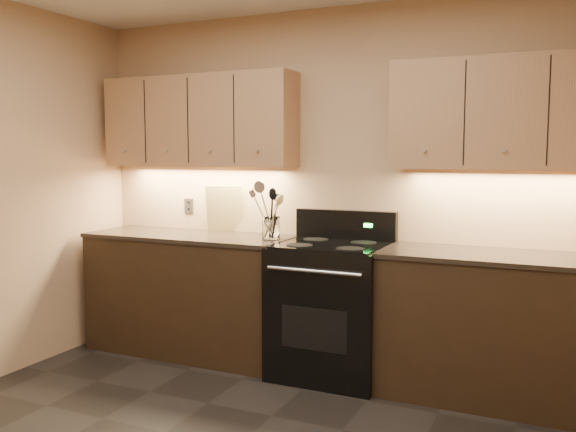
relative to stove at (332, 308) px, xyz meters
The scene contains 14 objects.
wall_back 0.88m from the stove, 104.10° to the left, with size 4.00×0.04×2.60m, color tan.
counter_left 1.18m from the stove, behind, with size 1.62×0.62×0.93m.
counter_right 1.10m from the stove, ahead, with size 1.46×0.62×0.93m.
stove is the anchor object (origin of this frame).
upper_cab_left 1.78m from the stove, behind, with size 1.60×0.30×0.70m, color #A17950.
upper_cab_right 1.73m from the stove, ahead, with size 1.44×0.30×0.70m, color #A17950.
outlet_plate 1.55m from the stove, 167.24° to the left, with size 0.09×0.01×0.12m, color #B2B5BA.
utensil_crock 0.73m from the stove, behind, with size 0.14×0.14×0.16m.
cutting_board 1.23m from the stove, 164.79° to the left, with size 0.30×0.02×0.38m, color tan.
wooden_spoon 0.83m from the stove, behind, with size 0.06×0.06×0.32m, color tan, non-canonical shape.
black_spoon 0.83m from the stove, behind, with size 0.06×0.06×0.35m, color black, non-canonical shape.
black_turner 0.79m from the stove, behind, with size 0.08×0.08×0.33m, color black, non-canonical shape.
steel_spatula 0.82m from the stove, behind, with size 0.08×0.08×0.39m, color silver, non-canonical shape.
steel_skimmer 0.82m from the stove, behind, with size 0.09×0.09×0.40m, color silver, non-canonical shape.
Camera 1 is at (1.53, -2.23, 1.55)m, focal length 38.00 mm.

